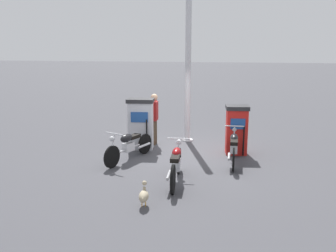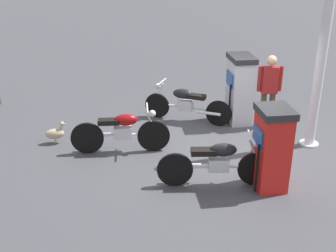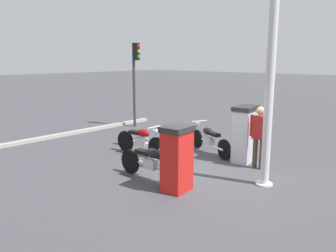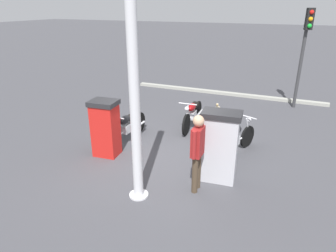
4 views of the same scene
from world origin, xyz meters
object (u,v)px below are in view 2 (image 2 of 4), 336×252
motorcycle_near_pump (186,103)px  motorcycle_extra (122,130)px  canopy_support_pole (324,39)px  wandering_duck (55,133)px  attendant_person (269,86)px  motorcycle_far_pump (218,161)px  fuel_pump_near (240,89)px  fuel_pump_far (271,148)px

motorcycle_near_pump → motorcycle_extra: (1.42, 1.60, 0.01)m
canopy_support_pole → wandering_duck: bearing=-2.3°
attendant_person → motorcycle_far_pump: bearing=59.8°
wandering_duck → canopy_support_pole: size_ratio=0.11×
fuel_pump_near → motorcycle_extra: 3.12m
attendant_person → wandering_duck: 4.88m
motorcycle_near_pump → fuel_pump_near: bearing=178.1°
motorcycle_near_pump → attendant_person: size_ratio=1.19×
motorcycle_far_pump → attendant_person: size_ratio=1.21×
canopy_support_pole → fuel_pump_far: bearing=51.8°
fuel_pump_far → motorcycle_near_pump: bearing=-67.5°
motorcycle_extra → canopy_support_pole: size_ratio=0.43×
fuel_pump_far → wandering_duck: fuel_pump_far is taller
fuel_pump_near → motorcycle_extra: size_ratio=0.80×
wandering_duck → motorcycle_far_pump: bearing=150.8°
fuel_pump_near → motorcycle_far_pump: bearing=72.8°
motorcycle_near_pump → wandering_duck: size_ratio=4.09×
motorcycle_far_pump → canopy_support_pole: (-2.22, -1.59, 1.80)m
fuel_pump_far → motorcycle_extra: size_ratio=0.74×
motorcycle_extra → motorcycle_far_pump: bearing=142.3°
motorcycle_extra → canopy_support_pole: (-3.99, -0.23, 1.80)m
motorcycle_far_pump → motorcycle_extra: motorcycle_extra is taller
motorcycle_extra → wandering_duck: size_ratio=4.07×
wandering_duck → attendant_person: bearing=-170.5°
wandering_duck → canopy_support_pole: bearing=177.7°
motorcycle_extra → attendant_person: (-3.29, -1.24, 0.50)m
fuel_pump_near → canopy_support_pole: bearing=134.6°
motorcycle_near_pump → wandering_duck: motorcycle_near_pump is taller
motorcycle_extra → attendant_person: 3.55m
motorcycle_far_pump → motorcycle_extra: 2.24m
motorcycle_far_pump → wandering_duck: 3.72m
fuel_pump_far → wandering_duck: (4.15, -1.89, -0.52)m
motorcycle_extra → canopy_support_pole: canopy_support_pole is taller
fuel_pump_near → motorcycle_near_pump: (1.26, -0.04, -0.36)m
fuel_pump_far → motorcycle_far_pump: 0.95m
attendant_person → wandering_duck: size_ratio=3.42×
fuel_pump_near → canopy_support_pole: size_ratio=0.35×
fuel_pump_near → fuel_pump_far: fuel_pump_near is taller
motorcycle_extra → wandering_duck: motorcycle_extra is taller
wandering_duck → fuel_pump_far: bearing=155.5°
motorcycle_near_pump → motorcycle_extra: motorcycle_extra is taller
fuel_pump_near → wandering_duck: (4.15, 1.11, -0.59)m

